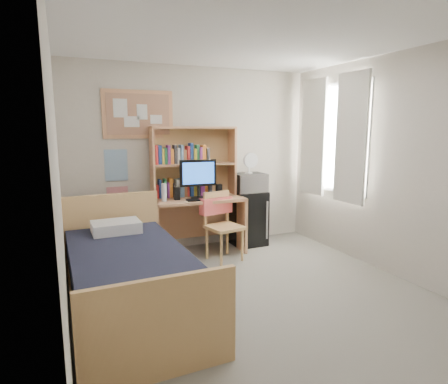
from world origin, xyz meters
name	(u,v)px	position (x,y,z in m)	size (l,w,h in m)	color
floor	(264,305)	(0.00, 0.00, -0.01)	(3.60, 4.20, 0.02)	gray
ceiling	(270,30)	(0.00, 0.00, 2.60)	(3.60, 4.20, 0.02)	white
wall_back	(194,159)	(0.00, 2.10, 1.30)	(3.60, 0.04, 2.60)	beige
wall_left	(59,187)	(-1.80, 0.00, 1.30)	(0.04, 4.20, 2.60)	beige
wall_right	(405,167)	(1.80, 0.00, 1.30)	(0.04, 4.20, 2.60)	beige
window_unit	(332,138)	(1.75, 1.20, 1.60)	(0.10, 1.40, 1.70)	white
curtain_left	(351,139)	(1.72, 0.80, 1.60)	(0.04, 0.55, 1.70)	white
curtain_right	(313,138)	(1.72, 1.60, 1.60)	(0.04, 0.55, 1.70)	white
bulletin_board	(138,114)	(-0.78, 2.08, 1.92)	(0.94, 0.03, 0.64)	tan
poster_wave	(116,165)	(-1.10, 2.09, 1.25)	(0.30, 0.01, 0.42)	#2868A0
poster_japan	(118,200)	(-1.10, 2.09, 0.78)	(0.28, 0.01, 0.36)	red
desk	(198,225)	(-0.07, 1.76, 0.39)	(1.26, 0.63, 0.79)	tan
desk_chair	(224,227)	(0.15, 1.33, 0.46)	(0.46, 0.46, 0.91)	tan
mini_fridge	(248,218)	(0.75, 1.84, 0.41)	(0.48, 0.48, 0.81)	black
bed	(131,282)	(-1.24, 0.39, 0.30)	(1.08, 2.15, 0.59)	black
hutch	(194,162)	(-0.07, 1.91, 1.27)	(1.19, 0.30, 0.97)	tan
monitor	(198,179)	(-0.08, 1.70, 1.06)	(0.51, 0.04, 0.54)	black
keyboard	(201,199)	(-0.09, 1.56, 0.80)	(0.40, 0.13, 0.02)	black
speaker_left	(177,193)	(-0.38, 1.72, 0.88)	(0.07, 0.07, 0.18)	black
speaker_right	(219,191)	(0.22, 1.69, 0.88)	(0.07, 0.07, 0.18)	black
water_bottle	(164,192)	(-0.56, 1.69, 0.91)	(0.07, 0.07, 0.23)	silver
hoodie	(216,206)	(0.11, 1.53, 0.71)	(0.46, 0.14, 0.22)	#F4625D
microwave	(249,182)	(0.75, 1.82, 0.95)	(0.46, 0.35, 0.27)	#B7B7BC
desk_fan	(249,164)	(0.75, 1.82, 1.22)	(0.22, 0.22, 0.27)	silver
pillow	(116,227)	(-1.26, 1.14, 0.65)	(0.52, 0.36, 0.12)	silver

